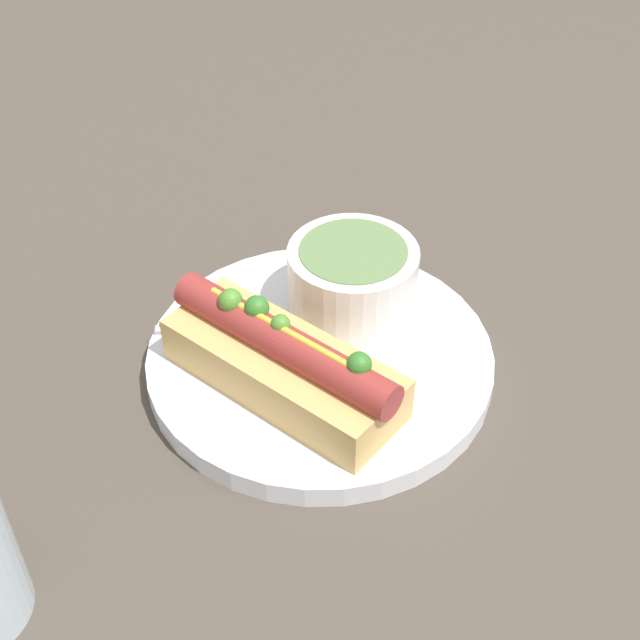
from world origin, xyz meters
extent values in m
plane|color=#4C4238|center=(0.00, 0.00, 0.00)|extent=(4.00, 4.00, 0.00)
cylinder|color=white|center=(0.00, 0.00, 0.01)|extent=(0.26, 0.26, 0.02)
cube|color=#DBAD60|center=(-0.01, -0.04, 0.04)|extent=(0.19, 0.10, 0.04)
cylinder|color=#9E332D|center=(-0.01, -0.04, 0.06)|extent=(0.19, 0.06, 0.03)
sphere|color=#518C2D|center=(-0.05, -0.04, 0.07)|extent=(0.02, 0.02, 0.02)
sphere|color=#518C2D|center=(-0.01, -0.04, 0.07)|extent=(0.01, 0.01, 0.01)
sphere|color=#387A28|center=(-0.03, -0.03, 0.07)|extent=(0.02, 0.02, 0.02)
sphere|color=#387A28|center=(0.06, -0.05, 0.07)|extent=(0.02, 0.02, 0.02)
cylinder|color=gold|center=(-0.01, -0.04, 0.07)|extent=(0.13, 0.03, 0.01)
cylinder|color=silver|center=(0.00, 0.06, 0.05)|extent=(0.10, 0.10, 0.06)
cylinder|color=#66844C|center=(0.00, 0.06, 0.07)|extent=(0.08, 0.08, 0.01)
cube|color=#B7B7BC|center=(-0.08, -0.01, 0.02)|extent=(0.09, 0.06, 0.00)
ellipsoid|color=#B7B7BC|center=(-0.02, 0.03, 0.02)|extent=(0.05, 0.04, 0.01)
camera|label=1|loc=(0.22, -0.43, 0.48)|focal=50.00mm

